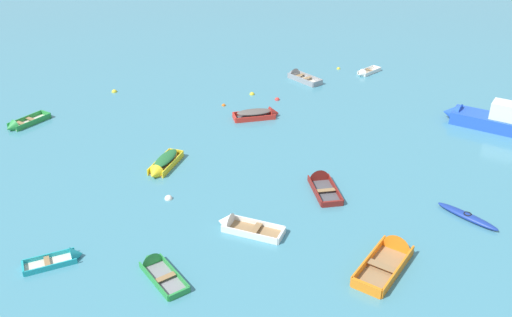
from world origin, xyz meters
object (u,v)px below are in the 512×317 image
Objects in this scene: mooring_buoy_between_boats_right at (252,95)px; mooring_buoy_near_foreground at (169,199)px; rowboat_green_outer_left at (155,266)px; motor_launch_blue_back_row_center at (490,119)px; rowboat_yellow_outer_right at (162,165)px; mooring_buoy_outer_edge at (277,100)px; rowboat_orange_distant_center at (393,253)px; kayak_deep_blue_back_row_left at (467,216)px; rowboat_turquoise_foreground_center at (66,258)px; mooring_buoy_trailing at (338,69)px; mooring_buoy_central at (224,106)px; rowboat_white_far_left at (236,225)px; mooring_buoy_midfield at (114,92)px; rowboat_maroon_near_left at (320,182)px; rowboat_grey_far_back at (298,76)px; rowboat_red_far_right at (262,114)px; rowboat_white_cluster_outer at (365,73)px; rowboat_green_back_row_right at (20,125)px.

mooring_buoy_near_foreground is at bearing -120.93° from mooring_buoy_between_boats_right.
motor_launch_blue_back_row_center is at bearing 21.26° from rowboat_green_outer_left.
mooring_buoy_outer_edge is (10.04, 9.01, -0.31)m from rowboat_yellow_outer_right.
mooring_buoy_near_foreground is at bearing 140.86° from rowboat_orange_distant_center.
rowboat_turquoise_foreground_center is (-20.27, 1.80, -0.03)m from kayak_deep_blue_back_row_left.
kayak_deep_blue_back_row_left is at bearing -32.26° from rowboat_yellow_outer_right.
motor_launch_blue_back_row_center is at bearing 49.81° from kayak_deep_blue_back_row_left.
mooring_buoy_central is at bearing -154.02° from mooring_buoy_trailing.
mooring_buoy_outer_edge is (7.06, 16.15, -0.16)m from rowboat_white_far_left.
rowboat_turquoise_foreground_center is 32.07m from mooring_buoy_trailing.
mooring_buoy_trailing is 20.04m from mooring_buoy_midfield.
rowboat_maroon_near_left is 13.38m from mooring_buoy_central.
rowboat_grey_far_back is at bearing 75.51° from rowboat_maroon_near_left.
rowboat_yellow_outer_right is 0.97× the size of rowboat_red_far_right.
rowboat_maroon_near_left is 13.17m from mooring_buoy_outer_edge.
rowboat_white_far_left is at bearing -110.63° from rowboat_red_far_right.
rowboat_white_cluster_outer is 8.78× the size of mooring_buoy_trailing.
rowboat_green_outer_left is (-4.34, -2.15, -0.03)m from rowboat_white_far_left.
motor_launch_blue_back_row_center is at bearing -14.89° from rowboat_green_back_row_right.
kayak_deep_blue_back_row_left is at bearing -21.72° from mooring_buoy_near_foreground.
rowboat_white_far_left reaches higher than mooring_buoy_outer_edge.
rowboat_orange_distant_center is 21.98m from mooring_buoy_between_boats_right.
rowboat_grey_far_back is at bearing 45.19° from rowboat_yellow_outer_right.
mooring_buoy_trailing is at bearing 18.18° from rowboat_grey_far_back.
mooring_buoy_between_boats_right is (-0.33, 14.72, -0.16)m from rowboat_maroon_near_left.
mooring_buoy_central is (8.09, -5.13, 0.00)m from mooring_buoy_midfield.
mooring_buoy_midfield is (-15.62, 0.76, -0.20)m from rowboat_grey_far_back.
motor_launch_blue_back_row_center is at bearing 15.41° from rowboat_turquoise_foreground_center.
motor_launch_blue_back_row_center is 26.20m from rowboat_green_outer_left.
rowboat_orange_distant_center is at bearing -160.26° from kayak_deep_blue_back_row_left.
mooring_buoy_midfield reaches higher than mooring_buoy_trailing.
rowboat_yellow_outer_right reaches higher than mooring_buoy_central.
mooring_buoy_outer_edge is 4.36m from mooring_buoy_central.
rowboat_orange_distant_center reaches higher than rowboat_yellow_outer_right.
mooring_buoy_between_boats_right is (-6.52, 20.05, -0.16)m from kayak_deep_blue_back_row_left.
motor_launch_blue_back_row_center is 12.62m from kayak_deep_blue_back_row_left.
rowboat_grey_far_back is at bearing -2.79° from mooring_buoy_midfield.
rowboat_turquoise_foreground_center is at bearing -123.71° from mooring_buoy_central.
rowboat_maroon_near_left is 8.79m from mooring_buoy_near_foreground.
rowboat_grey_far_back is 11.91× the size of mooring_buoy_central.
rowboat_orange_distant_center is (14.97, -3.70, 0.09)m from rowboat_turquoise_foreground_center.
rowboat_green_back_row_right is at bearing 165.11° from motor_launch_blue_back_row_center.
rowboat_green_outer_left is (-9.30, -15.31, -0.15)m from rowboat_red_far_right.
rowboat_grey_far_back is at bearing -161.82° from mooring_buoy_trailing.
rowboat_green_back_row_right is (-9.14, 8.78, -0.14)m from rowboat_yellow_outer_right.
rowboat_yellow_outer_right is 13.49m from mooring_buoy_outer_edge.
kayak_deep_blue_back_row_left is 0.89× the size of rowboat_grey_far_back.
rowboat_white_cluster_outer reaches higher than mooring_buoy_midfield.
rowboat_turquoise_foreground_center is at bearing 157.31° from rowboat_green_outer_left.
rowboat_yellow_outer_right is at bearing -146.54° from rowboat_white_cluster_outer.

